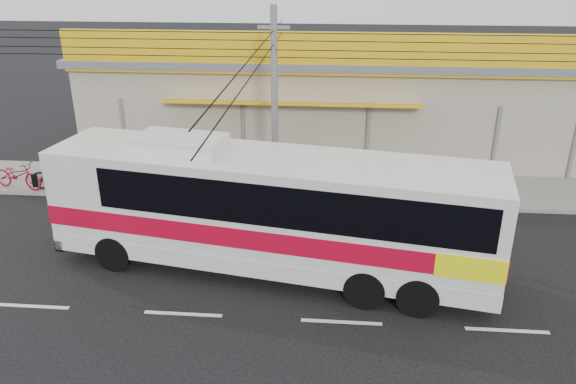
% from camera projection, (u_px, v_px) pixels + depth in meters
% --- Properties ---
extents(ground, '(120.00, 120.00, 0.00)m').
position_uv_depth(ground, '(341.00, 270.00, 16.18)').
color(ground, black).
rests_on(ground, ground).
extents(sidewalk, '(30.00, 3.20, 0.15)m').
position_uv_depth(sidewalk, '(341.00, 187.00, 21.64)').
color(sidewalk, slate).
rests_on(sidewalk, ground).
extents(lane_markings, '(50.00, 0.12, 0.01)m').
position_uv_depth(lane_markings, '(341.00, 322.00, 13.89)').
color(lane_markings, silver).
rests_on(lane_markings, ground).
extents(storefront_building, '(22.60, 9.20, 5.70)m').
position_uv_depth(storefront_building, '(342.00, 97.00, 25.84)').
color(storefront_building, '#A39A83').
rests_on(storefront_building, ground).
extents(coach_bus, '(12.59, 4.75, 3.80)m').
position_uv_depth(coach_bus, '(276.00, 206.00, 15.37)').
color(coach_bus, silver).
rests_on(coach_bus, ground).
extents(motorbike_red, '(2.18, 1.15, 1.09)m').
position_uv_depth(motorbike_red, '(18.00, 175.00, 21.15)').
color(motorbike_red, maroon).
rests_on(motorbike_red, sidewalk).
extents(motorbike_dark, '(1.88, 0.63, 1.12)m').
position_uv_depth(motorbike_dark, '(55.00, 176.00, 21.03)').
color(motorbike_dark, black).
rests_on(motorbike_dark, sidewalk).
extents(utility_pole, '(34.00, 14.00, 6.92)m').
position_uv_depth(utility_pole, '(274.00, 44.00, 18.04)').
color(utility_pole, '#5E5E5C').
rests_on(utility_pole, ground).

